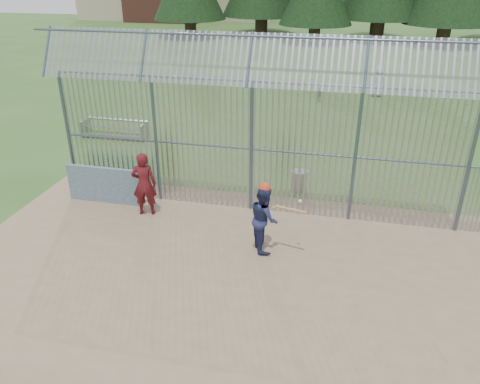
% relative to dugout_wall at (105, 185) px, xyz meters
% --- Properties ---
extents(ground, '(120.00, 120.00, 0.00)m').
position_rel_dugout_wall_xyz_m(ground, '(4.60, -2.90, -0.62)').
color(ground, '#2D511E').
rests_on(ground, ground).
extents(dirt_infield, '(14.00, 10.00, 0.02)m').
position_rel_dugout_wall_xyz_m(dirt_infield, '(4.60, -3.40, -0.61)').
color(dirt_infield, '#756047').
rests_on(dirt_infield, ground).
extents(dugout_wall, '(2.50, 0.12, 1.20)m').
position_rel_dugout_wall_xyz_m(dugout_wall, '(0.00, 0.00, 0.00)').
color(dugout_wall, '#38566B').
rests_on(dugout_wall, dirt_infield).
extents(batter, '(0.99, 1.08, 1.81)m').
position_rel_dugout_wall_xyz_m(batter, '(5.39, -1.55, 0.30)').
color(batter, '#21264F').
rests_on(batter, dirt_infield).
extents(onlooker, '(0.82, 0.64, 1.98)m').
position_rel_dugout_wall_xyz_m(onlooker, '(1.55, -0.42, 0.39)').
color(onlooker, maroon).
rests_on(onlooker, dirt_infield).
extents(bg_kid_standing, '(0.98, 0.76, 1.76)m').
position_rel_dugout_wall_xyz_m(bg_kid_standing, '(8.90, 15.76, 0.26)').
color(bg_kid_standing, slate).
rests_on(bg_kid_standing, ground).
extents(bg_kid_seated, '(0.47, 0.21, 0.79)m').
position_rel_dugout_wall_xyz_m(bg_kid_seated, '(5.75, 13.99, -0.23)').
color(bg_kid_seated, slate).
rests_on(bg_kid_seated, ground).
extents(batting_gear, '(1.27, 0.42, 0.64)m').
position_rel_dugout_wall_xyz_m(batting_gear, '(5.51, -1.57, 1.11)').
color(batting_gear, red).
rests_on(batting_gear, ground).
extents(trash_can, '(0.56, 0.56, 0.82)m').
position_rel_dugout_wall_xyz_m(trash_can, '(5.92, 2.19, -0.24)').
color(trash_can, gray).
rests_on(trash_can, ground).
extents(bleacher, '(3.00, 0.95, 0.72)m').
position_rel_dugout_wall_xyz_m(bleacher, '(-2.64, 5.89, -0.21)').
color(bleacher, slate).
rests_on(bleacher, ground).
extents(backstop_fence, '(20.09, 0.81, 5.30)m').
position_rel_dugout_wall_xyz_m(backstop_fence, '(6.41, 0.53, 1.74)').
color(backstop_fence, '#47566B').
rests_on(backstop_fence, ground).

